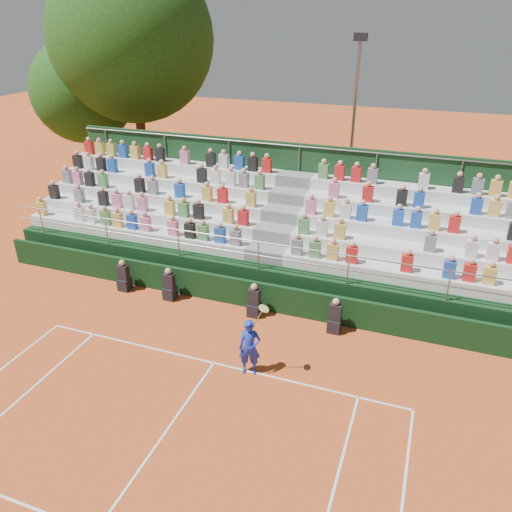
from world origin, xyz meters
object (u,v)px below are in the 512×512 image
(tree_east, at_px, (132,39))
(floodlight_mast, at_px, (354,112))
(tree_west, at_px, (83,91))
(tennis_player, at_px, (250,347))

(tree_east, relative_size, floodlight_mast, 1.45)
(tree_west, bearing_deg, tree_east, 4.77)
(tennis_player, distance_m, tree_west, 19.68)
(tennis_player, relative_size, floodlight_mast, 0.27)
(tree_west, xyz_separation_m, tree_east, (3.19, 0.27, 2.63))
(tree_east, height_order, floodlight_mast, tree_east)
(tennis_player, relative_size, tree_west, 0.28)
(tree_east, bearing_deg, floodlight_mast, 4.99)
(tennis_player, bearing_deg, floodlight_mast, 89.89)
(tennis_player, bearing_deg, tree_east, 130.68)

